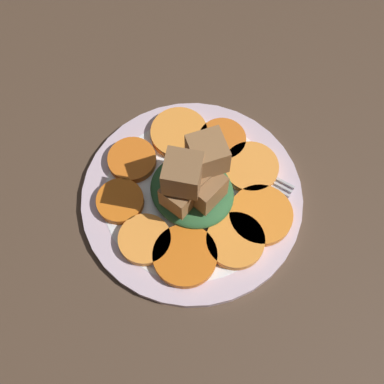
% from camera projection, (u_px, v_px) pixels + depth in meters
% --- Properties ---
extents(table_slab, '(1.20, 1.20, 0.02)m').
position_uv_depth(table_slab, '(192.00, 202.00, 0.68)').
color(table_slab, '#4C3828').
rests_on(table_slab, ground).
extents(plate, '(0.27, 0.27, 0.01)m').
position_uv_depth(plate, '(192.00, 197.00, 0.66)').
color(plate, silver).
rests_on(plate, table_slab).
extents(carrot_slice_0, '(0.06, 0.06, 0.01)m').
position_uv_depth(carrot_slice_0, '(222.00, 140.00, 0.69)').
color(carrot_slice_0, orange).
rests_on(carrot_slice_0, plate).
extents(carrot_slice_1, '(0.07, 0.07, 0.01)m').
position_uv_depth(carrot_slice_1, '(179.00, 133.00, 0.69)').
color(carrot_slice_1, orange).
rests_on(carrot_slice_1, plate).
extents(carrot_slice_2, '(0.06, 0.06, 0.01)m').
position_uv_depth(carrot_slice_2, '(132.00, 160.00, 0.67)').
color(carrot_slice_2, orange).
rests_on(carrot_slice_2, plate).
extents(carrot_slice_3, '(0.06, 0.06, 0.01)m').
position_uv_depth(carrot_slice_3, '(120.00, 201.00, 0.65)').
color(carrot_slice_3, orange).
rests_on(carrot_slice_3, plate).
extents(carrot_slice_4, '(0.06, 0.06, 0.01)m').
position_uv_depth(carrot_slice_4, '(145.00, 240.00, 0.63)').
color(carrot_slice_4, orange).
rests_on(carrot_slice_4, plate).
extents(carrot_slice_5, '(0.08, 0.08, 0.01)m').
position_uv_depth(carrot_slice_5, '(185.00, 256.00, 0.62)').
color(carrot_slice_5, orange).
rests_on(carrot_slice_5, plate).
extents(carrot_slice_6, '(0.07, 0.07, 0.01)m').
position_uv_depth(carrot_slice_6, '(235.00, 241.00, 0.63)').
color(carrot_slice_6, orange).
rests_on(carrot_slice_6, plate).
extents(carrot_slice_7, '(0.08, 0.08, 0.01)m').
position_uv_depth(carrot_slice_7, '(261.00, 215.00, 0.64)').
color(carrot_slice_7, orange).
rests_on(carrot_slice_7, plate).
extents(carrot_slice_8, '(0.07, 0.07, 0.01)m').
position_uv_depth(carrot_slice_8, '(251.00, 168.00, 0.67)').
color(carrot_slice_8, orange).
rests_on(carrot_slice_8, plate).
extents(center_pile, '(0.11, 0.09, 0.11)m').
position_uv_depth(center_pile, '(193.00, 182.00, 0.62)').
color(center_pile, '#2D6033').
rests_on(center_pile, plate).
extents(fork, '(0.19, 0.03, 0.00)m').
position_uv_depth(fork, '(227.00, 160.00, 0.68)').
color(fork, '#B2B2B7').
rests_on(fork, plate).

